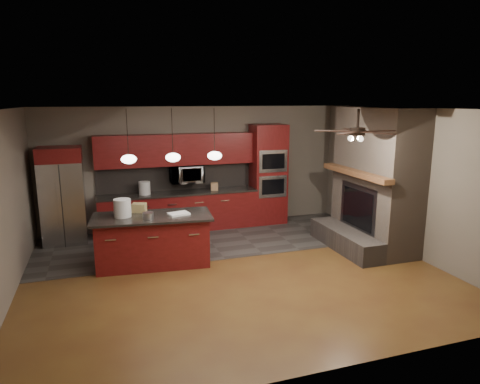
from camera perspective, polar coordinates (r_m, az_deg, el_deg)
name	(u,v)px	position (r m, az deg, el deg)	size (l,w,h in m)	color
ground	(235,271)	(7.61, -0.73, -10.54)	(7.00, 7.00, 0.00)	brown
ceiling	(234,109)	(7.02, -0.79, 11.03)	(7.00, 6.00, 0.02)	white
back_wall	(196,167)	(10.04, -5.91, 3.29)	(7.00, 0.02, 2.80)	#6A5F55
right_wall	(407,181)	(8.87, 21.36, 1.33)	(0.02, 6.00, 2.80)	#6A5F55
left_wall	(2,210)	(7.01, -29.20, -2.08)	(0.02, 6.00, 2.80)	#6A5F55
slate_tile_patch	(209,240)	(9.24, -4.11, -6.39)	(7.00, 2.40, 0.01)	#383532
fireplace_column	(374,184)	(8.92, 17.39, 1.00)	(1.30, 2.10, 2.80)	brown
back_cabinetry	(178,192)	(9.80, -8.24, -0.01)	(3.59, 0.64, 2.20)	maroon
oven_tower	(268,174)	(10.28, 3.78, 2.36)	(0.80, 0.63, 2.38)	maroon
microwave	(186,174)	(9.76, -7.16, 2.41)	(0.73, 0.41, 0.50)	silver
refrigerator	(63,196)	(9.55, -22.55, -0.46)	(0.86, 0.75, 2.01)	silver
kitchen_island	(153,240)	(7.92, -11.52, -6.28)	(2.19, 1.16, 0.92)	maroon
white_bucket	(122,208)	(7.80, -15.41, -2.07)	(0.30, 0.30, 0.32)	silver
paint_can	(148,216)	(7.55, -12.15, -3.14)	(0.19, 0.19, 0.12)	#A7A7AB
paint_tray	(179,214)	(7.77, -8.18, -2.89)	(0.36, 0.25, 0.04)	white
cardboard_box	(139,208)	(8.08, -13.31, -2.05)	(0.25, 0.18, 0.16)	#9B8550
counter_bucket	(144,188)	(9.63, -12.62, 0.52)	(0.25, 0.25, 0.29)	silver
counter_box	(214,186)	(9.86, -3.44, 0.74)	(0.16, 0.13, 0.18)	#A57A55
pendant_left	(129,159)	(7.48, -14.61, 4.29)	(0.26, 0.26, 0.92)	black
pendant_center	(173,157)	(7.56, -8.92, 4.62)	(0.26, 0.26, 0.92)	black
pendant_right	(215,155)	(7.72, -3.40, 4.89)	(0.26, 0.26, 0.92)	black
ceiling_fan	(357,131)	(7.09, 15.39, 7.84)	(1.27, 1.33, 0.41)	black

